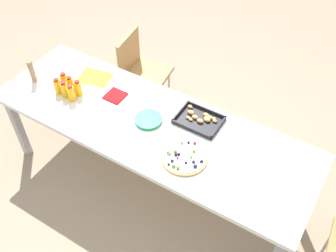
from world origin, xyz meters
The scene contains 15 objects.
ground_plane centered at (0.00, 0.00, 0.00)m, with size 12.00×12.00×0.00m, color gray.
party_table centered at (0.00, 0.00, 0.69)m, with size 2.52×0.82×0.75m.
chair_far_left centered at (-0.62, 0.76, 0.50)m, with size 0.45×0.45×0.83m.
juice_bottle_0 centered at (-0.81, -0.09, 0.81)m, with size 0.06×0.06×0.14m.
juice_bottle_1 centered at (-0.74, -0.10, 0.81)m, with size 0.06×0.06×0.15m.
juice_bottle_2 centered at (-0.66, -0.10, 0.82)m, with size 0.06×0.06×0.15m.
juice_bottle_3 centered at (-0.81, -0.02, 0.82)m, with size 0.06×0.06×0.15m.
juice_bottle_4 centered at (-0.74, -0.03, 0.82)m, with size 0.05×0.05×0.15m.
juice_bottle_5 centered at (-0.66, -0.03, 0.81)m, with size 0.06×0.06×0.14m.
fruit_pizza centered at (0.38, -0.15, 0.76)m, with size 0.32×0.32×0.05m.
snack_tray centered at (0.30, 0.22, 0.76)m, with size 0.33×0.25×0.04m.
plate_stack centered at (-0.03, 0.02, 0.76)m, with size 0.21×0.21×0.02m.
napkin_stack centered at (-0.40, 0.10, 0.75)m, with size 0.15×0.15×0.01m, color red.
cardboard_tube centered at (-1.08, -0.09, 0.85)m, with size 0.04×0.04×0.20m, color #9E7A56.
paper_folder centered at (-0.68, 0.20, 0.75)m, with size 0.26×0.20×0.01m, color yellow.
Camera 1 is at (1.17, -1.65, 2.85)m, focal length 41.94 mm.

